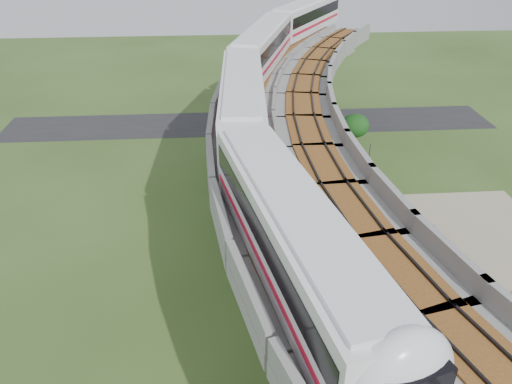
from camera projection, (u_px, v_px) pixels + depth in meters
ground at (276, 277)px, 36.33m from camera, size 160.00×160.00×0.00m
dirt_lot at (474, 285)px, 35.49m from camera, size 18.00×26.00×0.04m
asphalt_road at (250, 123)px, 62.30m from camera, size 60.00×8.00×0.03m
viaduct at (338, 164)px, 32.09m from camera, size 19.58×73.98×11.40m
metro_train at (280, 73)px, 38.54m from camera, size 15.88×60.51×3.64m
fence at (408, 263)px, 36.58m from camera, size 3.87×38.73×1.50m
tree_0 at (355, 126)px, 55.42m from camera, size 3.07×3.07×3.64m
tree_1 at (347, 156)px, 48.52m from camera, size 2.17×2.17×3.34m
tree_2 at (349, 188)px, 43.87m from camera, size 3.10×3.10×3.28m
tree_3 at (367, 240)px, 37.17m from camera, size 2.08×2.08×2.73m
tree_4 at (379, 284)px, 32.44m from camera, size 2.12×2.12×3.02m
tree_5 at (437, 345)px, 27.56m from camera, size 2.23×2.23×3.34m
car_white at (425, 318)px, 31.69m from camera, size 2.79×4.24×1.34m
car_dark at (416, 227)px, 40.99m from camera, size 3.61×1.60×1.03m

